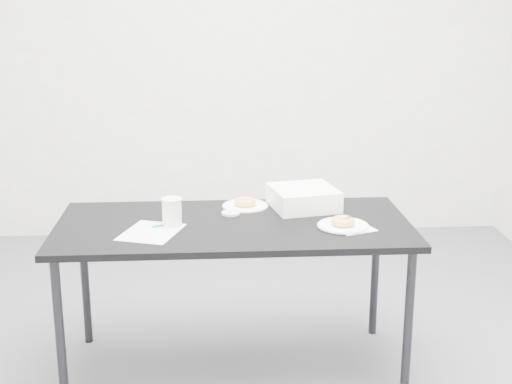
{
  "coord_description": "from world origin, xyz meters",
  "views": [
    {
      "loc": [
        -0.08,
        -2.89,
        1.66
      ],
      "look_at": [
        0.11,
        0.02,
        0.85
      ],
      "focal_mm": 50.0,
      "sensor_mm": 36.0,
      "label": 1
    }
  ],
  "objects": [
    {
      "name": "floor",
      "position": [
        0.0,
        0.0,
        0.0
      ],
      "size": [
        4.0,
        4.0,
        0.0
      ],
      "primitive_type": "plane",
      "color": "#535358",
      "rests_on": "ground"
    },
    {
      "name": "wall_back",
      "position": [
        0.0,
        2.0,
        1.35
      ],
      "size": [
        4.0,
        0.02,
        2.7
      ],
      "primitive_type": "cube",
      "color": "white",
      "rests_on": "floor"
    },
    {
      "name": "table",
      "position": [
        0.01,
        0.05,
        0.65
      ],
      "size": [
        1.53,
        0.72,
        0.7
      ],
      "rotation": [
        0.0,
        0.0,
        0.0
      ],
      "color": "black",
      "rests_on": "floor"
    },
    {
      "name": "scorecard",
      "position": [
        -0.33,
        -0.05,
        0.7
      ],
      "size": [
        0.29,
        0.33,
        0.0
      ],
      "primitive_type": "cube",
      "rotation": [
        0.0,
        0.0,
        -0.33
      ],
      "color": "white",
      "rests_on": "table"
    },
    {
      "name": "logo_patch",
      "position": [
        -0.25,
        0.04,
        0.7
      ],
      "size": [
        0.06,
        0.06,
        0.0
      ],
      "primitive_type": "cube",
      "rotation": [
        0.0,
        0.0,
        -0.33
      ],
      "color": "green",
      "rests_on": "scorecard"
    },
    {
      "name": "pen",
      "position": [
        -0.27,
        0.03,
        0.71
      ],
      "size": [
        0.12,
        0.06,
        0.01
      ],
      "primitive_type": "cylinder",
      "rotation": [
        0.0,
        1.57,
        0.42
      ],
      "color": "#0C8667",
      "rests_on": "scorecard"
    },
    {
      "name": "napkin",
      "position": [
        0.52,
        -0.06,
        0.7
      ],
      "size": [
        0.2,
        0.2,
        0.0
      ],
      "primitive_type": "cube",
      "rotation": [
        0.0,
        0.0,
        0.37
      ],
      "color": "white",
      "rests_on": "table"
    },
    {
      "name": "plate_near",
      "position": [
        0.48,
        -0.04,
        0.71
      ],
      "size": [
        0.22,
        0.22,
        0.01
      ],
      "primitive_type": "cylinder",
      "color": "white",
      "rests_on": "napkin"
    },
    {
      "name": "donut_near",
      "position": [
        0.48,
        -0.04,
        0.73
      ],
      "size": [
        0.12,
        0.12,
        0.03
      ],
      "primitive_type": "torus",
      "rotation": [
        0.0,
        0.0,
        0.23
      ],
      "color": "#C4853E",
      "rests_on": "plate_near"
    },
    {
      "name": "plate_far",
      "position": [
        0.08,
        0.3,
        0.7
      ],
      "size": [
        0.21,
        0.21,
        0.01
      ],
      "primitive_type": "cylinder",
      "color": "white",
      "rests_on": "table"
    },
    {
      "name": "donut_far",
      "position": [
        0.08,
        0.3,
        0.72
      ],
      "size": [
        0.1,
        0.1,
        0.03
      ],
      "primitive_type": "torus",
      "rotation": [
        0.0,
        0.0,
        -0.04
      ],
      "color": "#C4853E",
      "rests_on": "plate_far"
    },
    {
      "name": "coffee_cup",
      "position": [
        -0.25,
        0.03,
        0.76
      ],
      "size": [
        0.08,
        0.08,
        0.12
      ],
      "primitive_type": "cylinder",
      "color": "white",
      "rests_on": "table"
    },
    {
      "name": "cup_lid",
      "position": [
        0.01,
        0.18,
        0.71
      ],
      "size": [
        0.08,
        0.08,
        0.01
      ],
      "primitive_type": "cylinder",
      "color": "silver",
      "rests_on": "table"
    },
    {
      "name": "bakery_box",
      "position": [
        0.35,
        0.26,
        0.75
      ],
      "size": [
        0.33,
        0.33,
        0.09
      ],
      "primitive_type": "cube",
      "rotation": [
        0.0,
        0.0,
        0.2
      ],
      "color": "white",
      "rests_on": "table"
    }
  ]
}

